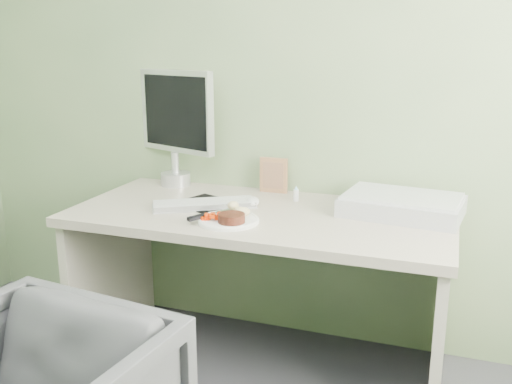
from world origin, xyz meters
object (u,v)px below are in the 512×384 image
(monitor, at_px, (175,121))
(scanner, at_px, (402,206))
(desk, at_px, (260,252))
(plate, at_px, (228,221))

(monitor, bearing_deg, scanner, 10.91)
(scanner, relative_size, monitor, 0.84)
(desk, xyz_separation_m, monitor, (-0.55, 0.32, 0.50))
(plate, bearing_deg, scanner, 27.47)
(desk, height_order, plate, plate)
(plate, height_order, monitor, monitor)
(scanner, height_order, monitor, monitor)
(desk, distance_m, plate, 0.27)
(desk, bearing_deg, plate, -111.48)
(scanner, xyz_separation_m, monitor, (-1.12, 0.16, 0.28))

